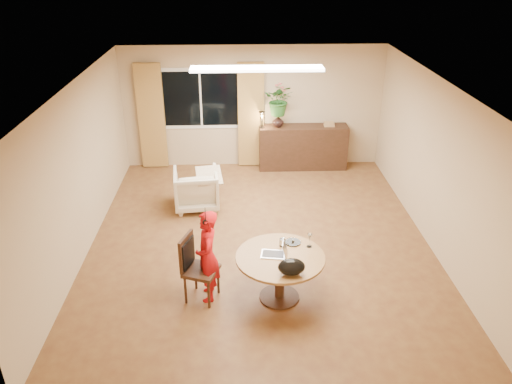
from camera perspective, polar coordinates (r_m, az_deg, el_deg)
The scene contains 24 objects.
floor at distance 8.30m, azimuth 0.42°, elevation -5.52°, with size 6.50×6.50×0.00m, color brown.
ceiling at distance 7.27m, azimuth 0.49°, elevation 12.17°, with size 6.50×6.50×0.00m, color white.
wall_back at distance 10.75m, azimuth -0.34°, elevation 9.66°, with size 5.50×5.50×0.00m, color tan.
wall_left at distance 8.06m, azimuth -19.50°, elevation 2.29°, with size 6.50×6.50×0.00m, color tan.
wall_right at distance 8.28m, azimuth 19.85°, elevation 2.87°, with size 6.50×6.50×0.00m, color tan.
window at distance 10.70m, azimuth -6.34°, elevation 10.54°, with size 1.70×0.03×1.30m.
curtain_left at distance 10.85m, azimuth -11.86°, elevation 8.41°, with size 0.55×0.08×2.25m, color olive.
curtain_right at distance 10.70m, azimuth -0.59°, elevation 8.71°, with size 0.55×0.08×2.25m, color olive.
ceiling_panel at distance 8.45m, azimuth 0.10°, elevation 13.92°, with size 2.20×0.35×0.05m, color white.
dining_table at distance 6.75m, azimuth 2.76°, elevation -8.37°, with size 1.19×1.19×0.68m.
dining_chair at distance 6.81m, azimuth -6.29°, elevation -8.73°, with size 0.46×0.42×0.96m, color black, non-canonical shape.
child at distance 6.73m, azimuth -5.57°, elevation -7.31°, with size 0.32×0.48×1.32m, color #B61B0E.
laptop at distance 6.64m, azimuth 1.98°, elevation -6.37°, with size 0.34×0.23×0.23m, color #B7B7BC, non-canonical shape.
tumbler at distance 6.86m, azimuth 3.02°, elevation -5.78°, with size 0.08×0.08×0.11m, color white, non-canonical shape.
wine_glass at distance 6.84m, azimuth 6.14°, elevation -5.51°, with size 0.07×0.07×0.21m, color white, non-canonical shape.
pot_lid at distance 6.95m, azimuth 4.24°, elevation -5.69°, with size 0.22×0.22×0.04m, color white, non-canonical shape.
handbag at distance 6.28m, azimuth 4.08°, elevation -8.54°, with size 0.34×0.20×0.23m, color black, non-canonical shape.
armchair at distance 9.23m, azimuth -6.85°, elevation 0.36°, with size 0.79×0.81×0.74m, color beige.
throw at distance 8.97m, azimuth -5.41°, elevation 2.35°, with size 0.45×0.55×0.03m, color beige, non-canonical shape.
sideboard at distance 10.88m, azimuth 5.38°, elevation 5.13°, with size 1.89×0.46×0.94m, color black.
vase at distance 10.62m, azimuth 2.53°, elevation 8.11°, with size 0.24×0.24×0.25m, color black.
bouquet at distance 10.49m, azimuth 2.70°, elevation 10.47°, with size 0.59×0.51×0.66m, color #376726.
book_stack at distance 10.79m, azimuth 8.36°, elevation 7.70°, with size 0.22×0.16×0.09m, color #96724C, non-canonical shape.
desk_lamp at distance 10.53m, azimuth 0.68°, elevation 8.31°, with size 0.15×0.15×0.36m, color black, non-canonical shape.
Camera 1 is at (-0.33, -7.05, 4.37)m, focal length 35.00 mm.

